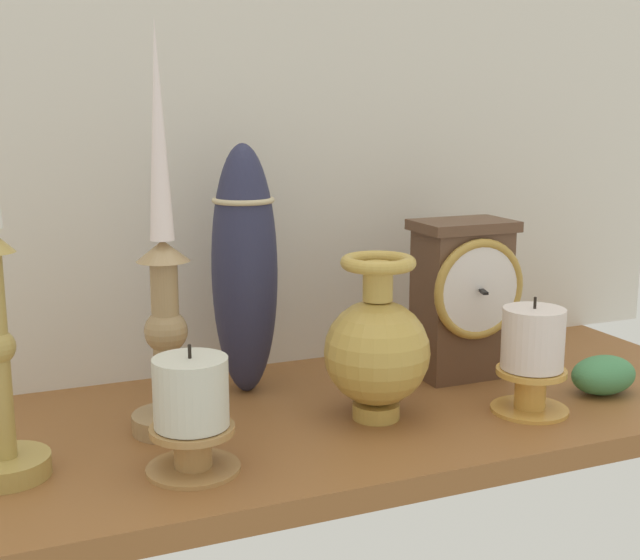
% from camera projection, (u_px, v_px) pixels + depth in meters
% --- Properties ---
extents(ground_plane, '(1.00, 0.36, 0.02)m').
position_uv_depth(ground_plane, '(309.00, 423.00, 0.88)').
color(ground_plane, brown).
extents(back_wall, '(1.20, 0.02, 0.65)m').
position_uv_depth(back_wall, '(249.00, 95.00, 0.97)').
color(back_wall, silver).
rests_on(back_wall, ground_plane).
extents(mantel_clock, '(0.12, 0.10, 0.18)m').
position_uv_depth(mantel_clock, '(463.00, 297.00, 0.97)').
color(mantel_clock, brown).
rests_on(mantel_clock, ground_plane).
extents(candlestick_tall_left, '(0.07, 0.07, 0.39)m').
position_uv_depth(candlestick_tall_left, '(165.00, 297.00, 0.80)').
color(candlestick_tall_left, '#9F7F54').
rests_on(candlestick_tall_left, ground_plane).
extents(brass_vase_bulbous, '(0.11, 0.11, 0.17)m').
position_uv_depth(brass_vase_bulbous, '(377.00, 347.00, 0.84)').
color(brass_vase_bulbous, gold).
rests_on(brass_vase_bulbous, ground_plane).
extents(pillar_candle_front, '(0.08, 0.08, 0.11)m').
position_uv_depth(pillar_candle_front, '(192.00, 412.00, 0.72)').
color(pillar_candle_front, '#AB7E47').
rests_on(pillar_candle_front, ground_plane).
extents(pillar_candle_near_clock, '(0.08, 0.08, 0.12)m').
position_uv_depth(pillar_candle_near_clock, '(532.00, 357.00, 0.87)').
color(pillar_candle_near_clock, gold).
rests_on(pillar_candle_near_clock, ground_plane).
extents(tall_ceramic_vase, '(0.07, 0.07, 0.27)m').
position_uv_depth(tall_ceramic_vase, '(245.00, 269.00, 0.91)').
color(tall_ceramic_vase, '#292A46').
rests_on(tall_ceramic_vase, ground_plane).
extents(ivy_sprig, '(0.08, 0.05, 0.04)m').
position_uv_depth(ivy_sprig, '(603.00, 375.00, 0.93)').
color(ivy_sprig, '#458853').
rests_on(ivy_sprig, ground_plane).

